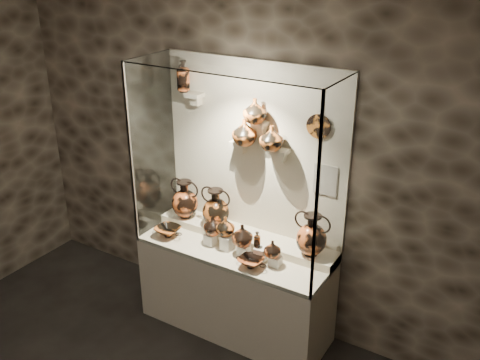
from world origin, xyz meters
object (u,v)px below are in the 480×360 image
object	(u,v)px
jug_c	(242,235)
ovoid_vase_c	(272,138)
kylix_left	(168,231)
ovoid_vase_b	(255,111)
kylix_right	(251,262)
jug_b	(226,226)
amphora_left	(185,199)
ovoid_vase_a	(245,132)
amphora_mid	(216,208)
jug_e	(273,249)
lekythos_small	(257,238)
amphora_right	(311,235)
jug_a	(213,225)
lekythos_tall	(183,75)

from	to	relation	value
jug_c	ovoid_vase_c	size ratio (longest dim) A/B	0.92
jug_c	kylix_left	size ratio (longest dim) A/B	0.67
ovoid_vase_b	kylix_right	bearing A→B (deg)	-68.60
jug_b	jug_c	distance (m)	0.18
amphora_left	jug_c	xyz separation A→B (m)	(0.73, -0.19, -0.07)
ovoid_vase_a	amphora_mid	bearing A→B (deg)	-154.57
jug_c	ovoid_vase_a	world-z (taller)	ovoid_vase_a
jug_b	jug_e	xyz separation A→B (m)	(0.47, -0.03, -0.06)
ovoid_vase_a	amphora_left	bearing A→B (deg)	-159.16
amphora_mid	jug_c	xyz separation A→B (m)	(0.39, -0.19, -0.07)
amphora_mid	jug_b	world-z (taller)	amphora_mid
jug_b	kylix_left	distance (m)	0.58
lekythos_small	ovoid_vase_b	size ratio (longest dim) A/B	0.77
ovoid_vase_b	jug_b	bearing A→B (deg)	-127.60
amphora_left	jug_e	distance (m)	1.05
amphora_left	amphora_right	bearing A→B (deg)	17.77
kylix_right	jug_b	bearing A→B (deg)	143.06
jug_a	ovoid_vase_a	distance (m)	0.86
ovoid_vase_c	amphora_mid	bearing A→B (deg)	-155.99
lekythos_small	ovoid_vase_a	world-z (taller)	ovoid_vase_a
amphora_mid	amphora_right	world-z (taller)	amphora_right
jug_b	jug_e	bearing A→B (deg)	16.13
jug_c	amphora_left	bearing A→B (deg)	148.75
jug_b	ovoid_vase_c	bearing A→B (deg)	57.17
amphora_mid	jug_b	xyz separation A→B (m)	(0.22, -0.18, -0.04)
amphora_left	lekythos_tall	bearing A→B (deg)	120.59
jug_e	lekythos_tall	distance (m)	1.64
amphora_mid	kylix_left	distance (m)	0.47
jug_a	ovoid_vase_a	bearing A→B (deg)	63.11
jug_a	ovoid_vase_c	world-z (taller)	ovoid_vase_c
kylix_left	jug_c	bearing A→B (deg)	27.68
amphora_mid	kylix_right	world-z (taller)	amphora_mid
amphora_right	kylix_right	size ratio (longest dim) A/B	1.41
amphora_left	kylix_left	size ratio (longest dim) A/B	1.29
jug_a	jug_e	distance (m)	0.60
amphora_mid	ovoid_vase_a	xyz separation A→B (m)	(0.27, 0.04, 0.75)
jug_b	lekythos_small	distance (m)	0.32
amphora_mid	jug_c	world-z (taller)	amphora_mid
kylix_right	ovoid_vase_b	xyz separation A→B (m)	(-0.19, 0.37, 1.14)
ovoid_vase_a	ovoid_vase_c	world-z (taller)	ovoid_vase_a
amphora_mid	lekythos_small	bearing A→B (deg)	-32.18
amphora_mid	kylix_left	world-z (taller)	amphora_mid
jug_b	amphora_right	bearing A→B (deg)	33.99
jug_e	lekythos_small	size ratio (longest dim) A/B	0.94
amphora_left	kylix_left	xyz separation A→B (m)	(0.01, -0.28, -0.20)
jug_a	ovoid_vase_b	xyz separation A→B (m)	(0.27, 0.23, 1.00)
amphora_mid	lekythos_small	xyz separation A→B (m)	(0.54, -0.20, -0.05)
lekythos_tall	ovoid_vase_c	world-z (taller)	lekythos_tall
amphora_mid	ovoid_vase_c	distance (m)	0.90
amphora_mid	kylix_right	bearing A→B (deg)	-42.41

